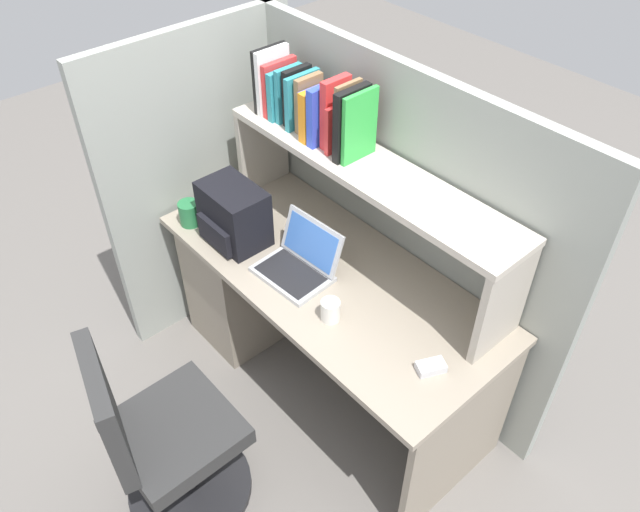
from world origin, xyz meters
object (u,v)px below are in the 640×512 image
laptop (299,262)px  paper_cup (330,310)px  backpack (233,215)px  snack_canister (189,213)px  computer_mouse (431,367)px  office_chair (164,445)px

laptop → paper_cup: laptop is taller
backpack → snack_canister: bearing=-157.9°
computer_mouse → backpack: bearing=-149.7°
laptop → snack_canister: laptop is taller
laptop → backpack: size_ratio=1.09×
computer_mouse → laptop: bearing=-153.3°
paper_cup → snack_canister: bearing=-174.4°
office_chair → backpack: bearing=-41.9°
laptop → snack_canister: size_ratio=2.87×
backpack → computer_mouse: size_ratio=2.88×
snack_canister → office_chair: size_ratio=0.12×
backpack → paper_cup: backpack is taller
laptop → snack_canister: (-0.58, -0.17, 0.01)m
laptop → office_chair: 0.90m
laptop → office_chair: bearing=-81.0°
computer_mouse → snack_canister: snack_canister is taller
snack_canister → office_chair: 1.03m
backpack → office_chair: bearing=-56.3°
laptop → backpack: 0.37m
paper_cup → snack_canister: size_ratio=0.80×
paper_cup → snack_canister: (-0.87, -0.09, 0.01)m
backpack → snack_canister: 0.25m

